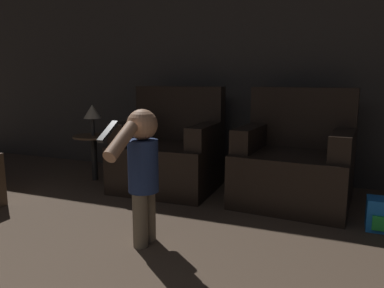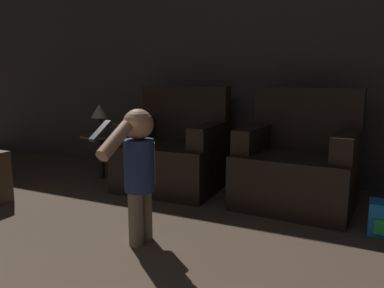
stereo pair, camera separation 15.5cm
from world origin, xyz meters
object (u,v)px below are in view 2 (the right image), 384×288
Objects in this scene: person_toddler at (138,166)px; armchair_right at (298,165)px; armchair_left at (174,153)px; lamp at (99,112)px.

armchair_right is at bearing -32.53° from person_toddler.
armchair_left is at bearing 18.11° from person_toddler.
armchair_left is 3.07× the size of lamp.
person_toddler reaches higher than lamp.
person_toddler is (-0.78, -1.23, 0.18)m from armchair_right.
person_toddler is (0.40, -1.23, 0.18)m from armchair_left.
lamp is at bearing -177.59° from armchair_left.
armchair_left is 1.12× the size of person_toddler.
armchair_right is (1.18, -0.00, 0.00)m from armchair_left.
armchair_right is at bearing -1.37° from armchair_left.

